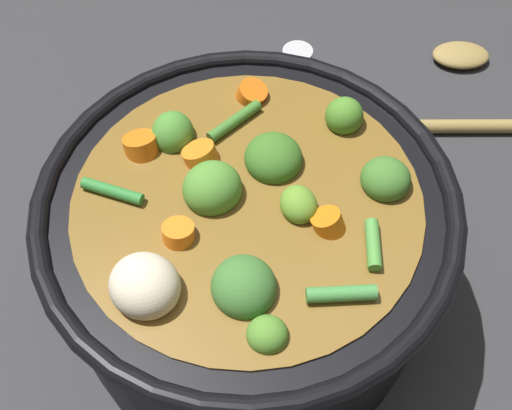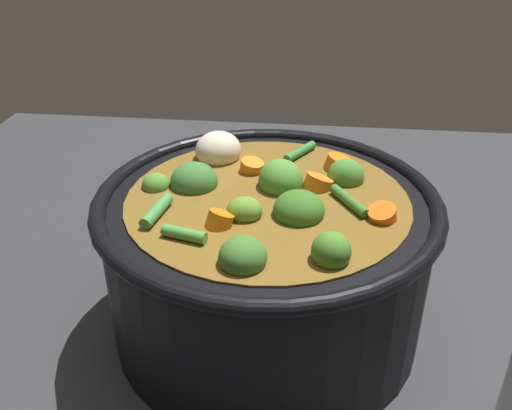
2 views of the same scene
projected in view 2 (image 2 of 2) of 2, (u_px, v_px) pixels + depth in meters
ground_plane at (266, 321)px, 0.57m from camera, size 1.10×1.10×0.00m
cooking_pot at (266, 258)px, 0.53m from camera, size 0.31×0.31×0.17m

